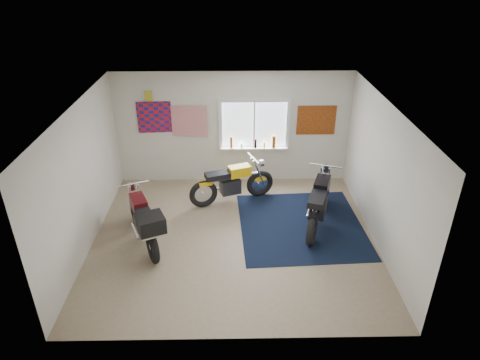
{
  "coord_description": "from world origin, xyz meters",
  "views": [
    {
      "loc": [
        0.0,
        -6.94,
        5.01
      ],
      "look_at": [
        0.13,
        0.4,
        1.09
      ],
      "focal_mm": 32.0,
      "sensor_mm": 36.0,
      "label": 1
    }
  ],
  "objects_px": {
    "navy_rug": "(301,225)",
    "maroon_tourer": "(144,222)",
    "black_chrome_bike": "(319,203)",
    "yellow_triumph": "(232,184)"
  },
  "relations": [
    {
      "from": "yellow_triumph",
      "to": "black_chrome_bike",
      "type": "distance_m",
      "value": 2.02
    },
    {
      "from": "maroon_tourer",
      "to": "yellow_triumph",
      "type": "bearing_deg",
      "value": -69.25
    },
    {
      "from": "yellow_triumph",
      "to": "black_chrome_bike",
      "type": "bearing_deg",
      "value": -48.43
    },
    {
      "from": "navy_rug",
      "to": "yellow_triumph",
      "type": "distance_m",
      "value": 1.81
    },
    {
      "from": "maroon_tourer",
      "to": "black_chrome_bike",
      "type": "bearing_deg",
      "value": -102.74
    },
    {
      "from": "black_chrome_bike",
      "to": "maroon_tourer",
      "type": "height_order",
      "value": "black_chrome_bike"
    },
    {
      "from": "yellow_triumph",
      "to": "navy_rug",
      "type": "bearing_deg",
      "value": -55.51
    },
    {
      "from": "yellow_triumph",
      "to": "maroon_tourer",
      "type": "height_order",
      "value": "maroon_tourer"
    },
    {
      "from": "maroon_tourer",
      "to": "navy_rug",
      "type": "bearing_deg",
      "value": -102.55
    },
    {
      "from": "navy_rug",
      "to": "maroon_tourer",
      "type": "bearing_deg",
      "value": -168.56
    }
  ]
}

